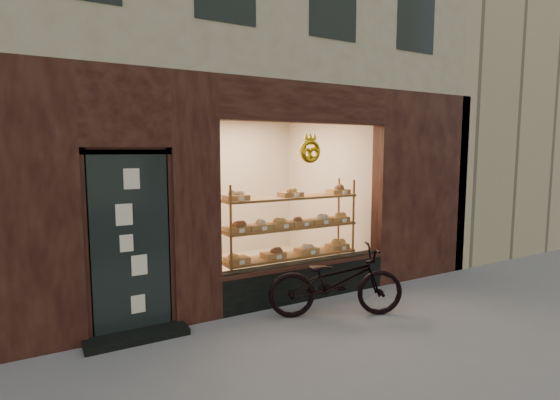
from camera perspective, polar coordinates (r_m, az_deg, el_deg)
ground at (r=4.79m, az=13.38°, el=-20.56°), size 90.00×90.00×0.00m
neighbor_right at (r=15.39m, az=26.39°, el=14.59°), size 12.00×7.00×9.00m
display_shelf at (r=6.71m, az=1.36°, el=-4.76°), size 2.20×0.45×1.70m
bicycle at (r=5.84m, az=7.33°, el=-10.48°), size 1.87×1.30×0.93m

